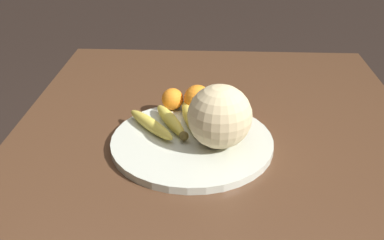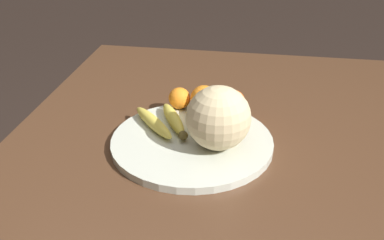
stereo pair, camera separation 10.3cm
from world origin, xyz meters
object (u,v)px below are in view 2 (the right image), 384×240
(fruit_bowl, at_px, (192,142))
(orange_front_right, at_px, (226,113))
(orange_back_left, at_px, (179,98))
(kitchen_table, at_px, (212,192))
(orange_front_left, at_px, (204,99))
(produce_tag, at_px, (218,130))
(melon, at_px, (218,118))
(banana_bunch, at_px, (174,119))
(orange_mid_center, at_px, (234,102))

(fruit_bowl, height_order, orange_front_right, orange_front_right)
(orange_front_right, relative_size, orange_back_left, 1.17)
(kitchen_table, relative_size, orange_front_left, 20.04)
(orange_front_right, xyz_separation_m, produce_tag, (-0.03, 0.01, -0.03))
(fruit_bowl, distance_m, orange_front_left, 0.15)
(melon, relative_size, orange_back_left, 2.54)
(orange_front_right, bearing_deg, orange_back_left, 61.05)
(melon, relative_size, banana_bunch, 0.70)
(kitchen_table, xyz_separation_m, orange_mid_center, (0.21, -0.03, 0.14))
(fruit_bowl, relative_size, banana_bunch, 1.84)
(kitchen_table, relative_size, orange_back_left, 24.88)
(orange_back_left, bearing_deg, banana_bunch, -177.77)
(kitchen_table, bearing_deg, orange_back_left, 28.87)
(banana_bunch, bearing_deg, fruit_bowl, -162.77)
(kitchen_table, height_order, orange_front_left, orange_front_left)
(orange_front_left, bearing_deg, produce_tag, -153.10)
(melon, xyz_separation_m, produce_tag, (0.07, 0.01, -0.07))
(kitchen_table, distance_m, melon, 0.18)
(orange_mid_center, bearing_deg, kitchen_table, 172.58)
(melon, bearing_deg, produce_tag, 4.85)
(fruit_bowl, height_order, orange_front_left, orange_front_left)
(orange_front_left, bearing_deg, orange_back_left, 83.51)
(orange_front_left, height_order, orange_front_right, orange_front_left)
(orange_mid_center, bearing_deg, orange_front_left, 96.07)
(melon, distance_m, orange_front_right, 0.11)
(orange_mid_center, bearing_deg, orange_front_right, 169.95)
(orange_front_right, bearing_deg, produce_tag, 157.29)
(kitchen_table, relative_size, banana_bunch, 6.87)
(banana_bunch, height_order, orange_back_left, orange_back_left)
(banana_bunch, distance_m, orange_front_left, 0.11)
(orange_back_left, bearing_deg, produce_tag, -132.35)
(orange_mid_center, xyz_separation_m, orange_back_left, (-0.00, 0.14, -0.00))
(melon, height_order, produce_tag, melon)
(orange_back_left, bearing_deg, fruit_bowl, -158.93)
(orange_front_left, distance_m, orange_mid_center, 0.08)
(kitchen_table, distance_m, orange_front_left, 0.25)
(orange_back_left, bearing_deg, orange_front_left, -96.49)
(kitchen_table, height_order, orange_front_right, orange_front_right)
(orange_front_left, relative_size, orange_front_right, 1.06)
(melon, height_order, orange_back_left, melon)
(melon, bearing_deg, orange_front_left, 18.43)
(banana_bunch, relative_size, produce_tag, 2.14)
(orange_front_right, height_order, orange_mid_center, orange_front_right)
(kitchen_table, relative_size, orange_mid_center, 23.81)
(produce_tag, bearing_deg, orange_front_right, -64.74)
(orange_front_right, bearing_deg, orange_front_left, 44.78)
(kitchen_table, xyz_separation_m, melon, (0.03, -0.01, 0.18))
(orange_front_left, xyz_separation_m, orange_back_left, (0.01, 0.07, -0.01))
(melon, bearing_deg, orange_front_right, -4.61)
(fruit_bowl, bearing_deg, orange_front_right, -41.56)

